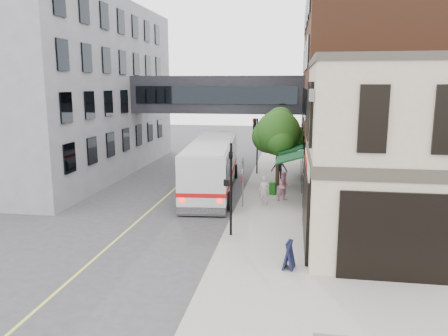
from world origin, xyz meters
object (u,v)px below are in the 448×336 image
(bus, at_px, (212,164))
(pedestrian_b, at_px, (284,186))
(newspaper_box, at_px, (273,188))
(pedestrian_a, at_px, (264,190))
(pedestrian_c, at_px, (279,168))
(sandwich_board, at_px, (289,255))

(bus, bearing_deg, pedestrian_b, -25.43)
(pedestrian_b, height_order, newspaper_box, pedestrian_b)
(bus, distance_m, pedestrian_b, 5.66)
(bus, bearing_deg, newspaper_box, -13.42)
(pedestrian_a, bearing_deg, pedestrian_c, 87.78)
(bus, distance_m, newspaper_box, 4.61)
(pedestrian_b, bearing_deg, bus, 125.51)
(newspaper_box, relative_size, sandwich_board, 0.73)
(sandwich_board, bearing_deg, pedestrian_a, 111.80)
(pedestrian_a, distance_m, sandwich_board, 9.47)
(newspaper_box, distance_m, sandwich_board, 11.84)
(pedestrian_c, bearing_deg, pedestrian_b, -83.95)
(pedestrian_a, relative_size, newspaper_box, 2.08)
(pedestrian_b, distance_m, sandwich_board, 10.41)
(bus, xyz_separation_m, pedestrian_a, (3.84, -3.47, -0.92))
(bus, bearing_deg, pedestrian_a, -42.09)
(pedestrian_a, bearing_deg, bus, 141.25)
(bus, xyz_separation_m, newspaper_box, (4.28, -1.02, -1.37))
(bus, bearing_deg, sandwich_board, -66.84)
(sandwich_board, bearing_deg, pedestrian_c, 105.19)
(pedestrian_a, bearing_deg, newspaper_box, 83.28)
(pedestrian_a, xyz_separation_m, pedestrian_b, (1.20, 1.07, 0.05))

